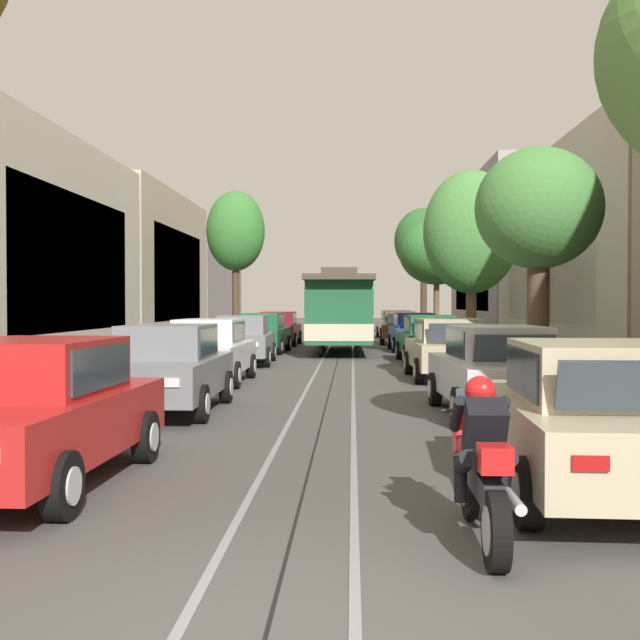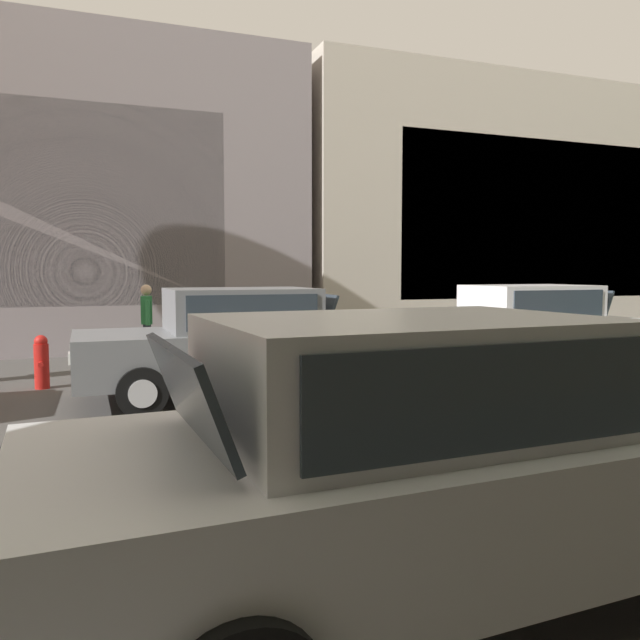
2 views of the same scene
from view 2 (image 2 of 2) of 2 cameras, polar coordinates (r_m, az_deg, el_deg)
name	(u,v)px [view 2 (image 2 of 2)]	position (r m, az deg, el deg)	size (l,w,h in m)	color
parked_car_grey_second_left	(234,342)	(9.15, -7.86, -2.02)	(2.01, 4.37, 1.58)	slate
parked_car_white_mid_left	(524,329)	(11.66, 18.09, -0.81)	(2.03, 4.37, 1.58)	silver
parked_car_white_second_right	(423,457)	(3.59, 9.33, -12.21)	(2.12, 4.41, 1.58)	silver
pedestrian_crossing_far	(147,319)	(12.94, -15.51, 0.11)	(0.55, 0.25, 1.56)	#282D38
fire_hydrant	(42,362)	(10.66, -24.04, -3.48)	(0.40, 0.22, 0.84)	red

